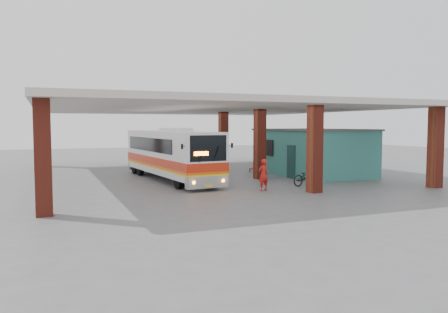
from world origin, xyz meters
name	(u,v)px	position (x,y,z in m)	size (l,w,h in m)	color
ground	(235,188)	(0.00, 0.00, 0.00)	(90.00, 90.00, 0.00)	#515154
brick_columns	(224,143)	(1.43, 5.00, 2.17)	(20.10, 21.60, 4.35)	maroon
canopy_roof	(203,108)	(0.50, 6.50, 4.50)	(21.00, 23.00, 0.30)	#BCB6AA
shop_building	(312,151)	(7.49, 4.00, 1.56)	(5.20, 8.20, 3.11)	#2E7369
coach_bus	(170,154)	(-2.32, 4.57, 1.59)	(3.28, 11.16, 3.21)	silver
motorcycle	(307,177)	(3.99, -0.79, 0.51)	(0.68, 1.95, 1.03)	black
pedestrian	(263,175)	(0.91, -1.51, 0.82)	(0.60, 0.39, 1.64)	#B41C16
red_chair	(254,167)	(4.40, 6.69, 0.38)	(0.57, 0.57, 0.83)	#AF1213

